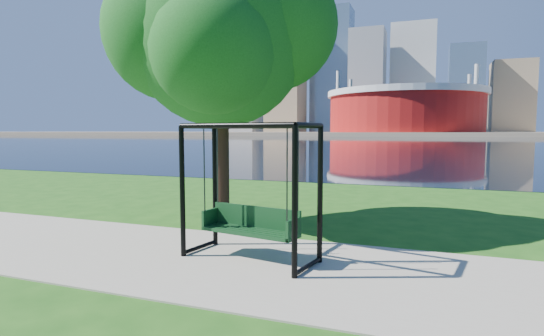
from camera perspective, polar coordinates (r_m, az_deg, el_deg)
The scene contains 8 objects.
ground at distance 8.27m, azimuth 0.73°, elevation -12.21°, with size 900.00×900.00×0.00m, color #1E5114.
path at distance 7.82m, azimuth -0.53°, elevation -13.12°, with size 120.00×4.00×0.03m, color #9E937F.
river at distance 109.51m, azimuth 18.92°, elevation 3.41°, with size 900.00×180.00×0.02m, color black.
far_bank at distance 313.46m, azimuth 19.85°, elevation 4.39°, with size 900.00×228.00×2.00m, color #937F60.
stadium at distance 243.06m, azimuth 17.42°, elevation 7.50°, with size 83.00×83.00×32.00m.
skyline at distance 328.62m, azimuth 19.30°, elevation 10.52°, with size 392.00×66.00×96.50m.
swing at distance 7.99m, azimuth -2.92°, elevation -3.60°, with size 2.69×1.54×2.59m.
park_tree at distance 11.17m, azimuth -7.12°, elevation 17.43°, with size 5.64×5.09×7.00m.
Camera 1 is at (2.64, -7.45, 2.44)m, focal length 28.00 mm.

